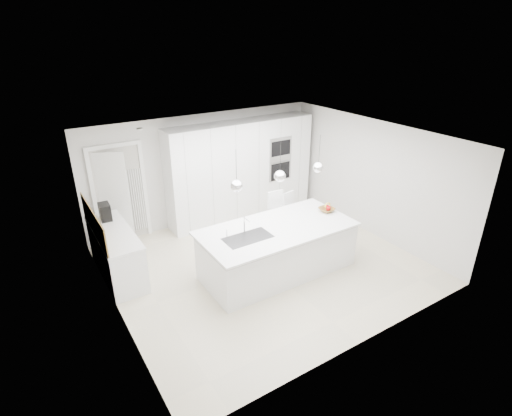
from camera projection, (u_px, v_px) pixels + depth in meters
floor at (264, 265)px, 7.74m from camera, size 5.50×5.50×0.00m
wall_back at (205, 169)px, 9.14m from camera, size 5.50×0.00×5.50m
wall_left at (110, 247)px, 5.88m from camera, size 0.00×5.00×5.00m
ceiling at (266, 138)px, 6.70m from camera, size 5.50×5.50×0.00m
tall_cabinets at (241, 170)px, 9.34m from camera, size 3.60×0.60×2.30m
oven_stack at (280, 159)px, 9.46m from camera, size 0.62×0.04×1.05m
doorway_frame at (120, 196)px, 8.26m from camera, size 1.11×0.08×2.13m
hallway_door at (109, 200)px, 8.10m from camera, size 0.76×0.38×2.00m
radiator at (137, 200)px, 8.48m from camera, size 0.32×0.04×1.40m
left_base_cabinets at (117, 254)px, 7.28m from camera, size 0.60×1.80×0.86m
left_worktop at (113, 232)px, 7.10m from camera, size 0.62×1.82×0.04m
oak_backsplash at (93, 222)px, 6.84m from camera, size 0.02×1.80×0.50m
island_base at (278, 251)px, 7.38m from camera, size 2.80×1.20×0.86m
island_worktop at (277, 228)px, 7.23m from camera, size 2.84×1.40×0.04m
island_sink at (248, 242)px, 6.90m from camera, size 0.84×0.44×0.18m
island_tap at (244, 225)px, 6.98m from camera, size 0.02×0.02×0.30m
pendant_left at (237, 186)px, 6.35m from camera, size 0.20×0.20×0.20m
pendant_mid at (280, 176)px, 6.77m from camera, size 0.20×0.20×0.20m
pendant_right at (318, 168)px, 7.18m from camera, size 0.20×0.20×0.20m
fruit_bowl at (327, 210)px, 7.83m from camera, size 0.31×0.31×0.07m
espresso_machine at (105, 212)px, 7.45m from camera, size 0.21×0.31×0.32m
bar_stool_left at (279, 219)px, 8.30m from camera, size 0.40×0.54×1.13m
bar_stool_right at (291, 217)px, 8.49m from camera, size 0.44×0.54×1.04m
apple_a at (328, 208)px, 7.79m from camera, size 0.09×0.09×0.09m
apple_b at (327, 207)px, 7.86m from camera, size 0.09×0.09×0.09m
apple_c at (329, 207)px, 7.86m from camera, size 0.07×0.07×0.07m
banana_bunch at (327, 206)px, 7.83m from camera, size 0.23×0.17×0.21m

